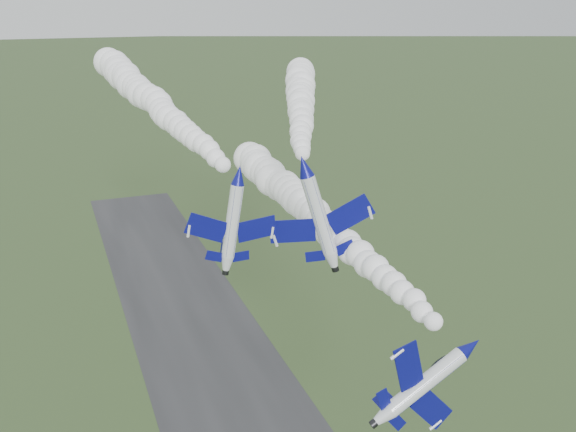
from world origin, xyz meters
name	(u,v)px	position (x,y,z in m)	size (l,w,h in m)	color
jet_lead	(471,347)	(9.80, -0.48, 32.11)	(4.99, 12.07, 8.79)	white
smoke_trail_jet_lead	(316,217)	(9.15, 31.99, 33.62)	(5.47, 59.70, 5.47)	white
jet_pair_left	(239,175)	(-4.31, 21.38, 43.36)	(10.01, 12.15, 3.29)	white
smoke_trail_jet_pair_left	(151,100)	(-6.80, 59.58, 45.75)	(5.76, 71.54, 5.76)	white
jet_pair_right	(304,166)	(3.37, 22.35, 43.38)	(11.62, 13.99, 4.53)	white
smoke_trail_jet_pair_right	(301,104)	(14.42, 50.72, 45.25)	(5.28, 53.39, 5.28)	white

